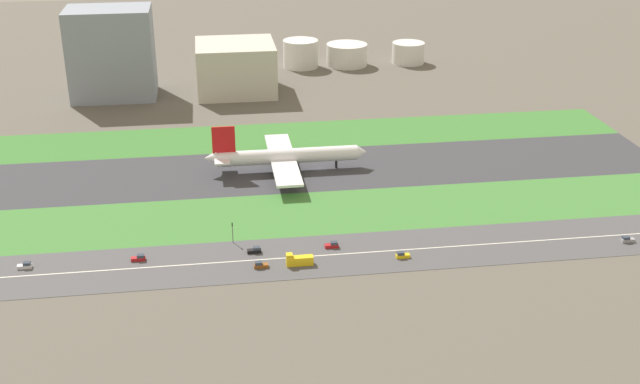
% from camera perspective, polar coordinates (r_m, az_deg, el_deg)
% --- Properties ---
extents(ground_plane, '(800.00, 800.00, 0.00)m').
position_cam_1_polar(ground_plane, '(321.46, -0.03, 1.66)').
color(ground_plane, '#5B564C').
extents(runway, '(280.00, 46.00, 0.10)m').
position_cam_1_polar(runway, '(321.44, -0.03, 1.67)').
color(runway, '#38383D').
rests_on(runway, ground_plane).
extents(grass_median_north, '(280.00, 36.00, 0.10)m').
position_cam_1_polar(grass_median_north, '(359.42, -0.96, 4.10)').
color(grass_median_north, '#3D7A33').
rests_on(grass_median_north, ground_plane).
extents(grass_median_south, '(280.00, 36.00, 0.10)m').
position_cam_1_polar(grass_median_south, '(284.29, 1.15, -1.40)').
color(grass_median_south, '#427F38').
rests_on(grass_median_south, ground_plane).
extents(highway, '(280.00, 28.00, 0.10)m').
position_cam_1_polar(highway, '(256.11, 2.31, -4.41)').
color(highway, '#4C4C4F').
rests_on(highway, ground_plane).
extents(highway_centerline, '(266.00, 0.50, 0.01)m').
position_cam_1_polar(highway_centerline, '(256.09, 2.31, -4.39)').
color(highway_centerline, silver).
rests_on(highway_centerline, highway).
extents(airliner, '(65.00, 56.00, 19.70)m').
position_cam_1_polar(airliner, '(317.56, -2.62, 2.56)').
color(airliner, white).
rests_on(airliner, runway).
extents(car_4, '(4.40, 1.80, 2.00)m').
position_cam_1_polar(car_4, '(281.43, 21.08, -3.18)').
color(car_4, '#99999E').
rests_on(car_4, highway).
extents(car_1, '(4.40, 1.80, 2.00)m').
position_cam_1_polar(car_1, '(254.37, 5.88, -4.51)').
color(car_1, yellow).
rests_on(car_1, highway).
extents(truck_0, '(8.40, 2.50, 4.00)m').
position_cam_1_polar(truck_0, '(248.62, -1.52, -4.89)').
color(truck_0, yellow).
rests_on(truck_0, highway).
extents(car_6, '(4.40, 1.80, 2.00)m').
position_cam_1_polar(car_6, '(257.74, -12.81, -4.62)').
color(car_6, '#B2191E').
rests_on(car_6, highway).
extents(car_5, '(4.40, 1.80, 2.00)m').
position_cam_1_polar(car_5, '(263.27, -20.29, -4.95)').
color(car_5, silver).
rests_on(car_5, highway).
extents(car_3, '(4.40, 1.80, 2.00)m').
position_cam_1_polar(car_3, '(259.19, 0.88, -3.81)').
color(car_3, '#B2191E').
rests_on(car_3, highway).
extents(car_0, '(4.40, 1.80, 2.00)m').
position_cam_1_polar(car_0, '(248.08, -4.28, -5.22)').
color(car_0, brown).
rests_on(car_0, highway).
extents(car_2, '(4.40, 1.80, 2.00)m').
position_cam_1_polar(car_2, '(256.82, -4.68, -4.17)').
color(car_2, black).
rests_on(car_2, highway).
extents(traffic_light, '(0.36, 0.50, 7.20)m').
position_cam_1_polar(traffic_light, '(262.19, -6.27, -2.79)').
color(traffic_light, '#4C4C51').
rests_on(traffic_light, highway).
extents(terminal_building, '(41.96, 29.85, 45.38)m').
position_cam_1_polar(terminal_building, '(423.15, -14.65, 9.56)').
color(terminal_building, gray).
rests_on(terminal_building, ground_plane).
extents(hangar_building, '(40.28, 39.44, 25.81)m').
position_cam_1_polar(hangar_building, '(423.12, -6.04, 8.82)').
color(hangar_building, beige).
rests_on(hangar_building, ground_plane).
extents(fuel_tank_west, '(20.42, 20.42, 15.85)m').
position_cam_1_polar(fuel_tank_west, '(470.84, -1.39, 9.85)').
color(fuel_tank_west, silver).
rests_on(fuel_tank_west, ground_plane).
extents(fuel_tank_centre, '(23.87, 23.87, 12.65)m').
position_cam_1_polar(fuel_tank_centre, '(475.14, 1.92, 9.77)').
color(fuel_tank_centre, silver).
rests_on(fuel_tank_centre, ground_plane).
extents(fuel_tank_east, '(19.08, 19.08, 12.31)m').
position_cam_1_polar(fuel_tank_east, '(482.89, 6.31, 9.85)').
color(fuel_tank_east, silver).
rests_on(fuel_tank_east, ground_plane).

